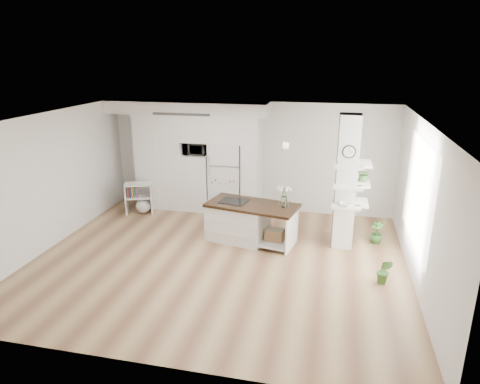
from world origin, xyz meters
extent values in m
cube|color=tan|center=(0.00, 0.00, 0.00)|extent=(7.00, 6.00, 0.01)
cube|color=white|center=(0.00, 0.00, 2.70)|extent=(7.00, 6.00, 0.04)
cube|color=silver|center=(0.00, 3.00, 1.35)|extent=(7.00, 0.04, 2.70)
cube|color=silver|center=(0.00, -3.00, 1.35)|extent=(7.00, 0.04, 2.70)
cube|color=silver|center=(-3.50, 0.00, 1.35)|extent=(0.04, 6.00, 2.70)
cube|color=silver|center=(3.50, 0.00, 1.35)|extent=(0.04, 6.00, 2.70)
cube|color=white|center=(-2.20, 2.67, 1.20)|extent=(1.20, 0.65, 2.40)
cube|color=white|center=(-1.27, 2.67, 0.71)|extent=(0.65, 0.65, 1.42)
cube|color=white|center=(-1.27, 2.67, 2.08)|extent=(0.65, 0.65, 0.65)
cube|color=white|center=(-0.53, 2.67, 2.08)|extent=(0.85, 0.65, 0.65)
cube|color=white|center=(0.10, 2.67, 1.20)|extent=(0.40, 0.65, 2.40)
cube|color=silver|center=(-1.50, 2.65, 2.55)|extent=(4.00, 0.70, 0.30)
cube|color=#262626|center=(-1.50, 2.31, 2.44)|extent=(1.40, 0.04, 0.06)
cube|color=silver|center=(-0.53, 2.68, 0.88)|extent=(0.78, 0.66, 1.75)
cube|color=#B2B2B7|center=(-0.53, 2.34, 1.24)|extent=(0.78, 0.01, 0.03)
cube|color=silver|center=(2.30, 1.20, 1.35)|extent=(0.40, 0.40, 2.70)
cube|color=tan|center=(2.09, 1.20, 1.35)|extent=(0.02, 0.40, 2.70)
cube|color=tan|center=(2.30, 1.41, 1.35)|extent=(0.40, 0.02, 2.70)
cylinder|color=black|center=(2.30, 0.99, 2.02)|extent=(0.25, 0.03, 0.25)
cylinder|color=white|center=(2.30, 0.98, 2.02)|extent=(0.21, 0.01, 0.21)
plane|color=white|center=(3.48, 0.30, 1.50)|extent=(0.00, 2.40, 2.40)
cylinder|color=white|center=(1.70, 0.15, 2.12)|extent=(0.12, 0.12, 0.10)
cube|color=white|center=(0.14, 1.05, 0.39)|extent=(1.34, 1.01, 0.78)
cube|color=white|center=(1.00, 0.88, 0.10)|extent=(0.79, 0.90, 0.04)
cube|color=white|center=(1.30, 0.82, 0.39)|extent=(0.18, 0.78, 0.78)
cube|color=black|center=(0.45, 0.99, 0.81)|extent=(1.99, 1.23, 0.06)
cube|color=black|center=(0.04, 1.07, 0.84)|extent=(0.64, 0.56, 0.01)
cube|color=#9D704C|center=(0.95, 0.89, 0.24)|extent=(0.42, 0.35, 0.23)
cylinder|color=white|center=(1.11, 0.95, 0.94)|extent=(0.12, 0.12, 0.22)
cube|color=white|center=(-2.88, 1.94, 0.38)|extent=(0.16, 0.36, 0.77)
cube|color=white|center=(-2.30, 2.15, 0.38)|extent=(0.16, 0.36, 0.77)
cube|color=white|center=(-2.59, 2.04, 0.75)|extent=(0.73, 0.57, 0.03)
cube|color=white|center=(-2.59, 2.04, 0.42)|extent=(0.70, 0.56, 0.03)
sphere|color=silver|center=(-2.51, 2.07, 0.19)|extent=(0.37, 0.37, 0.37)
imported|color=#376B2B|center=(3.00, -0.24, 0.24)|extent=(0.31, 0.28, 0.47)
imported|color=#376B2B|center=(3.00, 1.48, 0.23)|extent=(0.29, 0.29, 0.46)
imported|color=#2D2D2D|center=(-1.27, 2.62, 1.57)|extent=(0.54, 0.37, 0.30)
imported|color=#376B2B|center=(2.63, 1.30, 1.52)|extent=(0.27, 0.23, 0.30)
imported|color=white|center=(2.30, 0.90, 1.00)|extent=(0.22, 0.22, 0.05)
camera|label=1|loc=(2.01, -7.15, 3.77)|focal=32.00mm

